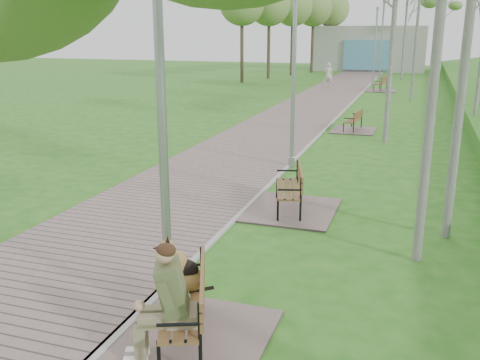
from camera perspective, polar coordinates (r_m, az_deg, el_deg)
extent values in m
cube|color=#75625F|center=(23.45, 5.92, 6.70)|extent=(3.50, 67.00, 0.04)
cube|color=#999993|center=(23.14, 10.17, 6.43)|extent=(0.10, 67.00, 0.05)
cube|color=#9E9E99|center=(52.36, 13.65, 13.50)|extent=(10.00, 5.00, 4.00)
cube|color=#4F92B0|center=(49.79, 13.32, 12.84)|extent=(4.00, 0.20, 2.60)
cube|color=#75625F|center=(6.83, -5.73, -16.71)|extent=(1.91, 2.12, 0.04)
cube|color=brown|center=(6.61, -6.25, -13.28)|extent=(1.03, 1.65, 0.04)
cube|color=brown|center=(6.47, -4.03, -11.05)|extent=(0.63, 1.49, 0.35)
cube|color=#75625F|center=(11.32, 5.30, -3.17)|extent=(1.90, 2.11, 0.04)
cube|color=brown|center=(11.19, 5.11, -0.94)|extent=(0.88, 1.65, 0.04)
cube|color=brown|center=(11.12, 6.44, 0.44)|extent=(0.46, 1.54, 0.35)
cube|color=#75625F|center=(20.64, 12.01, 5.21)|extent=(1.57, 1.75, 0.04)
cube|color=brown|center=(20.58, 11.93, 6.24)|extent=(0.55, 1.35, 0.03)
cube|color=brown|center=(20.50, 12.54, 6.83)|extent=(0.20, 1.30, 0.29)
cube|color=#75625F|center=(34.79, 14.77, 9.21)|extent=(1.84, 2.05, 0.04)
cube|color=brown|center=(34.75, 14.74, 9.94)|extent=(0.70, 1.59, 0.04)
cube|color=brown|center=(34.67, 15.17, 10.36)|extent=(0.29, 1.52, 0.34)
cylinder|color=#929599|center=(7.23, -7.51, -13.67)|extent=(0.19, 0.19, 0.29)
cylinder|color=#929599|center=(6.43, -8.22, 4.00)|extent=(0.11, 0.11, 4.77)
cylinder|color=#929599|center=(14.88, 5.49, 1.92)|extent=(0.18, 0.18, 0.28)
cylinder|color=#929599|center=(14.52, 5.72, 10.21)|extent=(0.11, 0.11, 4.59)
cylinder|color=#929599|center=(37.19, 13.96, 9.86)|extent=(0.20, 0.20, 0.29)
cylinder|color=#929599|center=(37.04, 14.20, 13.40)|extent=(0.12, 0.12, 4.91)
cylinder|color=#929599|center=(37.05, 14.47, 17.26)|extent=(0.18, 0.18, 0.25)
cylinder|color=#929599|center=(43.49, 14.62, 10.64)|extent=(0.23, 0.23, 0.34)
cylinder|color=#929599|center=(43.36, 14.87, 14.12)|extent=(0.14, 0.14, 5.64)
cylinder|color=#929599|center=(43.39, 15.14, 17.91)|extent=(0.20, 0.20, 0.28)
imported|color=silver|center=(36.68, 9.41, 11.03)|extent=(0.61, 0.43, 1.57)
cylinder|color=silver|center=(18.39, 16.07, 15.70)|extent=(0.16, 0.16, 7.69)
cylinder|color=silver|center=(30.05, 18.38, 15.28)|extent=(0.18, 0.18, 7.65)
cylinder|color=silver|center=(31.79, 23.36, 15.29)|extent=(0.16, 0.16, 8.20)
cylinder|color=silver|center=(42.96, 17.21, 15.09)|extent=(0.15, 0.15, 7.37)
cylinder|color=silver|center=(49.52, 20.38, 15.06)|extent=(0.17, 0.17, 7.78)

